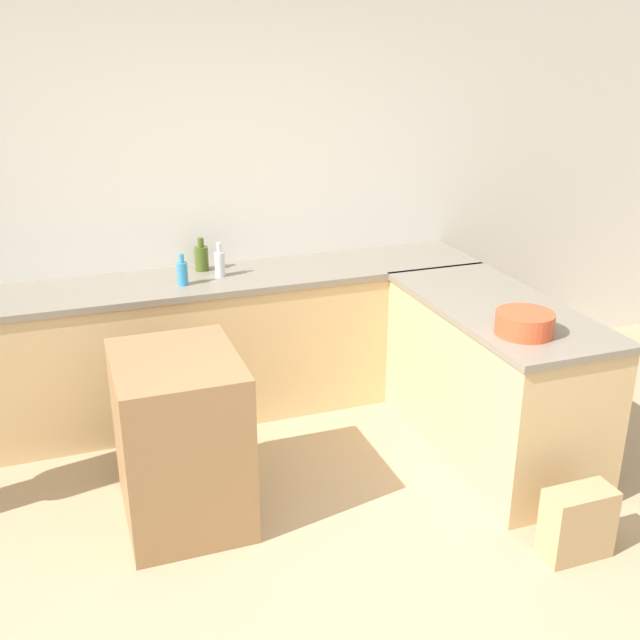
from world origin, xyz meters
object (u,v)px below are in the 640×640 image
island_table (181,439)px  paper_bag (577,523)px  mixing_bowl (525,323)px  vinegar_bottle_clear (220,263)px  dish_soap_bottle (182,273)px  olive_oil_bottle (201,257)px

island_table → paper_bag: 1.96m
mixing_bowl → vinegar_bottle_clear: size_ratio=1.37×
island_table → paper_bag: size_ratio=2.50×
island_table → paper_bag: bearing=-29.4°
island_table → mixing_bowl: (1.71, -0.37, 0.53)m
mixing_bowl → paper_bag: mixing_bowl is taller
dish_soap_bottle → olive_oil_bottle: olive_oil_bottle is taller
mixing_bowl → paper_bag: (-0.01, -0.59, -0.80)m
mixing_bowl → vinegar_bottle_clear: vinegar_bottle_clear is taller
dish_soap_bottle → olive_oil_bottle: (0.17, 0.26, 0.01)m
dish_soap_bottle → paper_bag: (1.47, -1.95, -0.82)m
dish_soap_bottle → vinegar_bottle_clear: vinegar_bottle_clear is taller
dish_soap_bottle → paper_bag: size_ratio=0.55×
island_table → mixing_bowl: bearing=-12.2°
mixing_bowl → olive_oil_bottle: olive_oil_bottle is taller
island_table → mixing_bowl: 1.83m
dish_soap_bottle → paper_bag: dish_soap_bottle is taller
vinegar_bottle_clear → olive_oil_bottle: bearing=116.5°
island_table → mixing_bowl: size_ratio=2.99×
island_table → dish_soap_bottle: 1.16m
island_table → vinegar_bottle_clear: vinegar_bottle_clear is taller
dish_soap_bottle → olive_oil_bottle: bearing=57.0°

